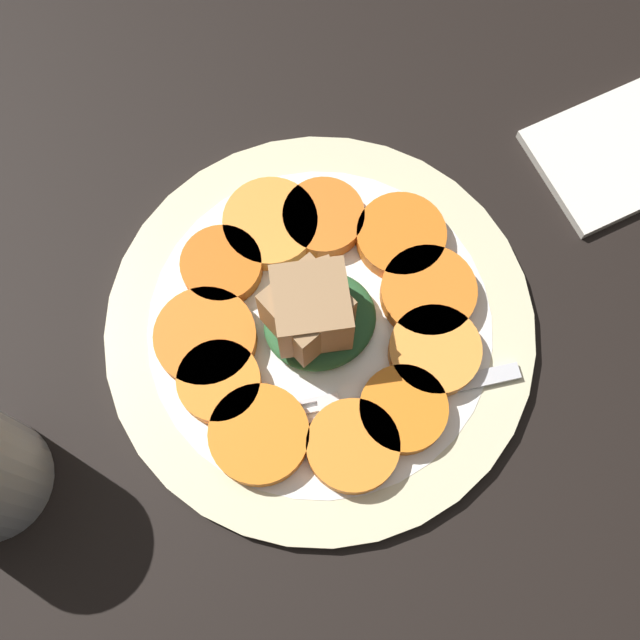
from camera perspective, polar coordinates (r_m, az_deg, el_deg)
table_slab at (r=56.32cm, az=0.00°, el=-1.00°), size 120.00×120.00×2.00cm
plate at (r=54.88cm, az=0.00°, el=-0.52°), size 29.32×29.32×1.05cm
carrot_slice_0 at (r=56.41cm, az=-3.91°, el=6.70°), size 6.62×6.62×1.38cm
carrot_slice_1 at (r=55.48cm, az=-7.00°, el=3.84°), size 5.59×5.59×1.38cm
carrot_slice_2 at (r=53.86cm, az=-8.13°, el=-1.26°), size 6.81×6.81×1.38cm
carrot_slice_3 at (r=52.91cm, az=-7.17°, el=-4.42°), size 5.48×5.48×1.38cm
carrot_slice_4 at (r=51.92cm, az=-4.34°, el=-8.14°), size 6.48×6.48×1.38cm
carrot_slice_5 at (r=51.70cm, az=2.35°, el=-8.95°), size 5.99×5.99×1.38cm
carrot_slice_6 at (r=52.37cm, az=5.93°, el=-6.36°), size 5.74×5.74×1.38cm
carrot_slice_7 at (r=53.60cm, az=8.15°, el=-2.20°), size 6.11×6.11×1.38cm
carrot_slice_8 at (r=54.85cm, az=7.69°, el=1.95°), size 6.51×6.51×1.38cm
carrot_slice_9 at (r=56.22cm, az=5.77°, el=5.93°), size 6.24×6.24×1.38cm
carrot_slice_10 at (r=56.55cm, az=0.25°, el=7.29°), size 5.74×5.74×1.38cm
center_pile at (r=51.42cm, az=-0.57°, el=0.65°), size 7.67×6.90×6.45cm
fork at (r=52.85cm, az=4.14°, el=-5.78°), size 18.21×5.79×0.40cm
napkin at (r=65.42cm, az=21.76°, el=11.56°), size 15.59×9.35×0.80cm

